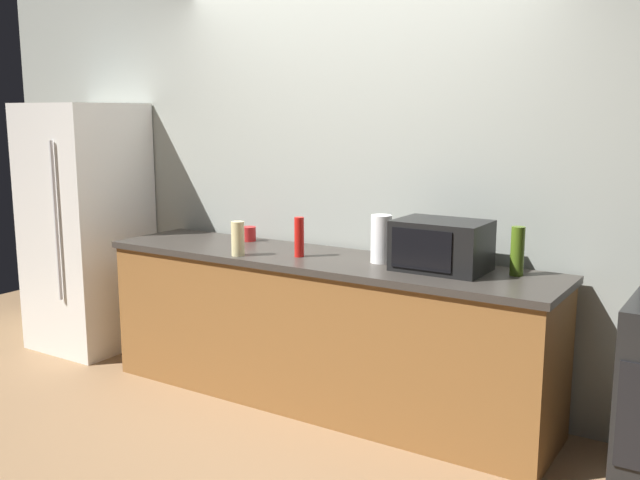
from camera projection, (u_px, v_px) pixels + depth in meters
The scene contains 10 objects.
ground_plane at pixel (282, 425), 4.00m from camera, with size 8.00×8.00×0.00m, color #93704C.
back_wall at pixel (355, 175), 4.43m from camera, with size 6.40×0.10×2.70m, color #9EA399.
counter_run at pixel (320, 330), 4.25m from camera, with size 2.84×0.64×0.90m.
refrigerator at pixel (87, 227), 5.26m from camera, with size 0.72×0.73×1.80m.
microwave at pixel (441, 245), 3.79m from camera, with size 0.48×0.35×0.27m.
paper_towel_roll at pixel (381, 239), 3.99m from camera, with size 0.12×0.12×0.27m, color white.
bottle_olive_oil at pixel (517, 251), 3.67m from camera, with size 0.07×0.07×0.26m, color #4C6B19.
bottle_hand_soap at pixel (238, 239), 4.19m from camera, with size 0.08×0.08×0.20m, color beige.
bottle_hot_sauce at pixel (299, 237), 4.15m from camera, with size 0.06×0.06×0.23m, color red.
mug_red at pixel (249, 234), 4.68m from camera, with size 0.09×0.09×0.09m, color red.
Camera 1 is at (2.20, -3.04, 1.73)m, focal length 39.91 mm.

